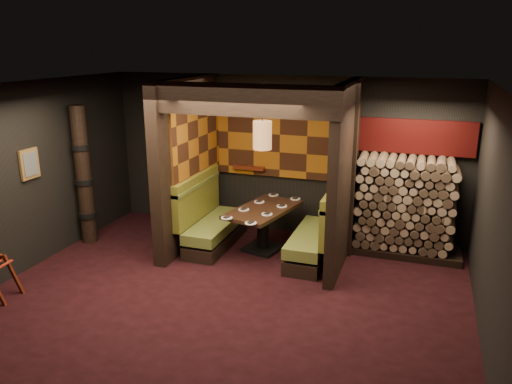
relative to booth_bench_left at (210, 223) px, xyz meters
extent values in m
cube|color=black|center=(0.96, -1.65, -0.41)|extent=(6.50, 5.50, 0.02)
cube|color=black|center=(0.96, -1.65, 2.46)|extent=(6.50, 5.50, 0.02)
cube|color=black|center=(0.96, 1.11, 1.02)|extent=(6.50, 0.02, 2.85)
cube|color=black|center=(0.96, -4.41, 1.02)|extent=(6.50, 0.02, 2.85)
cube|color=black|center=(-2.30, -1.65, 1.02)|extent=(0.02, 5.50, 2.85)
cube|color=black|center=(4.22, -1.65, 1.02)|extent=(0.02, 5.50, 2.85)
cube|color=black|center=(-0.39, 0.00, 1.02)|extent=(0.20, 2.20, 2.85)
cube|color=black|center=(2.26, 0.05, 1.02)|extent=(0.15, 2.10, 2.85)
cube|color=black|center=(0.94, -0.95, 2.23)|extent=(2.85, 0.18, 0.44)
cube|color=#9F5712|center=(0.94, 1.06, 1.42)|extent=(2.40, 0.06, 1.55)
cube|color=#9F5712|center=(-0.27, 0.17, 1.45)|extent=(0.04, 1.85, 1.45)
cube|color=#5B1E0E|center=(0.36, 1.00, 0.78)|extent=(0.60, 0.12, 0.07)
cube|color=black|center=(0.11, 0.00, -0.29)|extent=(0.55, 1.60, 0.22)
cube|color=olive|center=(0.11, 0.00, -0.04)|extent=(0.55, 1.60, 0.18)
cube|color=#5A6123|center=(-0.23, 0.00, 0.35)|extent=(0.12, 1.60, 0.78)
cube|color=olive|center=(-0.23, 0.00, 0.70)|extent=(0.15, 1.60, 0.06)
cube|color=black|center=(1.79, 0.00, -0.29)|extent=(0.55, 1.60, 0.22)
cube|color=olive|center=(1.79, 0.00, -0.04)|extent=(0.55, 1.60, 0.18)
cube|color=#5A6123|center=(2.12, 0.00, 0.35)|extent=(0.12, 1.60, 0.78)
cube|color=olive|center=(2.12, 0.00, 0.70)|extent=(0.15, 1.60, 0.06)
cube|color=black|center=(0.94, 0.08, -0.37)|extent=(0.66, 0.66, 0.06)
cylinder|color=black|center=(0.94, 0.08, -0.06)|extent=(0.20, 0.20, 0.69)
cube|color=#341E10|center=(0.94, 0.08, 0.32)|extent=(1.07, 1.55, 0.06)
cylinder|color=white|center=(0.56, -0.58, 0.35)|extent=(0.18, 0.18, 0.01)
cube|color=black|center=(0.56, -0.58, 0.37)|extent=(0.09, 0.12, 0.02)
cylinder|color=white|center=(0.99, -0.68, 0.35)|extent=(0.18, 0.18, 0.01)
cube|color=black|center=(0.99, -0.68, 0.37)|extent=(0.09, 0.12, 0.02)
cylinder|color=white|center=(0.67, -0.11, 0.35)|extent=(0.18, 0.18, 0.01)
cube|color=black|center=(0.67, -0.11, 0.37)|extent=(0.09, 0.12, 0.02)
cylinder|color=white|center=(1.10, -0.21, 0.35)|extent=(0.18, 0.18, 0.01)
cube|color=black|center=(1.10, -0.21, 0.37)|extent=(0.09, 0.12, 0.02)
cylinder|color=white|center=(0.78, 0.36, 0.35)|extent=(0.18, 0.18, 0.01)
cube|color=black|center=(0.78, 0.36, 0.37)|extent=(0.09, 0.12, 0.02)
cylinder|color=white|center=(1.21, 0.26, 0.35)|extent=(0.18, 0.18, 0.01)
cube|color=black|center=(1.21, 0.26, 0.37)|extent=(0.09, 0.12, 0.02)
cylinder|color=white|center=(0.89, 0.84, 0.35)|extent=(0.18, 0.18, 0.01)
cube|color=black|center=(0.89, 0.84, 0.37)|extent=(0.09, 0.12, 0.02)
cylinder|color=white|center=(1.32, 0.73, 0.35)|extent=(0.18, 0.18, 0.01)
cube|color=black|center=(1.32, 0.73, 0.37)|extent=(0.09, 0.12, 0.02)
cylinder|color=#996539|center=(0.94, 0.03, 1.58)|extent=(0.30, 0.30, 0.45)
sphere|color=#FFC672|center=(0.94, 0.03, 1.58)|extent=(0.18, 0.18, 0.18)
cylinder|color=black|center=(0.94, 0.03, 2.13)|extent=(0.02, 0.02, 0.65)
cube|color=olive|center=(-2.26, -1.55, 1.22)|extent=(0.04, 0.36, 0.46)
cube|color=#3F3F3F|center=(-2.23, -1.55, 1.22)|extent=(0.01, 0.27, 0.36)
cube|color=#441308|center=(-1.88, -2.49, -0.14)|extent=(0.28, 0.06, 0.60)
cube|color=maroon|center=(-1.87, -2.67, 0.09)|extent=(0.08, 0.37, 0.02)
cylinder|color=black|center=(-2.09, -0.55, 0.80)|extent=(0.26, 0.26, 2.40)
cylinder|color=black|center=(-2.09, -0.55, 0.10)|extent=(0.31, 0.31, 0.09)
cylinder|color=black|center=(-2.09, -0.55, 0.70)|extent=(0.31, 0.31, 0.09)
cylinder|color=black|center=(-2.09, -0.55, 1.30)|extent=(0.31, 0.31, 0.09)
cube|color=black|center=(3.25, 0.70, -0.34)|extent=(1.73, 0.70, 0.12)
cube|color=brown|center=(3.25, 0.70, 0.48)|extent=(1.73, 0.70, 1.52)
cube|color=maroon|center=(3.25, 1.03, 1.52)|extent=(1.83, 0.10, 0.56)
cube|color=black|center=(2.35, 0.31, 1.02)|extent=(0.08, 0.08, 2.85)
camera|label=1|loc=(3.38, -7.39, 2.97)|focal=35.00mm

